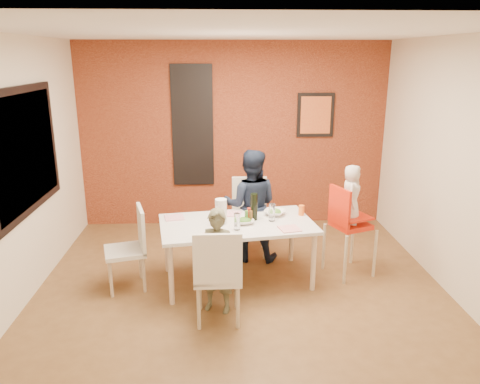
{
  "coord_description": "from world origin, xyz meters",
  "views": [
    {
      "loc": [
        -0.24,
        -4.61,
        2.49
      ],
      "look_at": [
        0.0,
        0.3,
        1.05
      ],
      "focal_mm": 35.0,
      "sensor_mm": 36.0,
      "label": 1
    }
  ],
  "objects_px": {
    "child_far": "(251,206)",
    "wine_bottle": "(254,207)",
    "high_chair": "(347,222)",
    "chair_far": "(250,211)",
    "child_near": "(218,261)",
    "paper_towel_roll": "(221,212)",
    "chair_left": "(132,244)",
    "dining_table": "(237,228)",
    "toddler": "(351,194)",
    "chair_near": "(218,272)"
  },
  "relations": [
    {
      "from": "chair_far",
      "to": "high_chair",
      "type": "relative_size",
      "value": 0.91
    },
    {
      "from": "dining_table",
      "to": "toddler",
      "type": "xyz_separation_m",
      "value": [
        1.3,
        0.13,
        0.33
      ]
    },
    {
      "from": "chair_near",
      "to": "high_chair",
      "type": "xyz_separation_m",
      "value": [
        1.5,
        1.0,
        0.1
      ]
    },
    {
      "from": "chair_left",
      "to": "wine_bottle",
      "type": "distance_m",
      "value": 1.4
    },
    {
      "from": "dining_table",
      "to": "chair_near",
      "type": "distance_m",
      "value": 0.92
    },
    {
      "from": "chair_far",
      "to": "child_far",
      "type": "xyz_separation_m",
      "value": [
        -0.0,
        -0.25,
        0.16
      ]
    },
    {
      "from": "chair_near",
      "to": "dining_table",
      "type": "bearing_deg",
      "value": -104.09
    },
    {
      "from": "chair_left",
      "to": "toddler",
      "type": "xyz_separation_m",
      "value": [
        2.46,
        0.22,
        0.46
      ]
    },
    {
      "from": "wine_bottle",
      "to": "child_near",
      "type": "bearing_deg",
      "value": -119.32
    },
    {
      "from": "chair_left",
      "to": "child_far",
      "type": "bearing_deg",
      "value": 101.81
    },
    {
      "from": "dining_table",
      "to": "paper_towel_roll",
      "type": "height_order",
      "value": "paper_towel_roll"
    },
    {
      "from": "chair_left",
      "to": "child_near",
      "type": "relative_size",
      "value": 0.85
    },
    {
      "from": "chair_near",
      "to": "paper_towel_roll",
      "type": "distance_m",
      "value": 0.91
    },
    {
      "from": "dining_table",
      "to": "chair_far",
      "type": "xyz_separation_m",
      "value": [
        0.2,
        0.85,
        -0.1
      ]
    },
    {
      "from": "chair_far",
      "to": "paper_towel_roll",
      "type": "xyz_separation_m",
      "value": [
        -0.38,
        -0.88,
        0.3
      ]
    },
    {
      "from": "high_chair",
      "to": "child_far",
      "type": "relative_size",
      "value": 0.76
    },
    {
      "from": "high_chair",
      "to": "wine_bottle",
      "type": "height_order",
      "value": "high_chair"
    },
    {
      "from": "chair_far",
      "to": "toddler",
      "type": "distance_m",
      "value": 1.39
    },
    {
      "from": "paper_towel_roll",
      "to": "chair_far",
      "type": "bearing_deg",
      "value": 66.99
    },
    {
      "from": "high_chair",
      "to": "paper_towel_roll",
      "type": "relative_size",
      "value": 3.77
    },
    {
      "from": "chair_near",
      "to": "child_far",
      "type": "relative_size",
      "value": 0.69
    },
    {
      "from": "child_far",
      "to": "paper_towel_roll",
      "type": "height_order",
      "value": "child_far"
    },
    {
      "from": "child_near",
      "to": "chair_near",
      "type": "bearing_deg",
      "value": -70.28
    },
    {
      "from": "dining_table",
      "to": "toddler",
      "type": "distance_m",
      "value": 1.35
    },
    {
      "from": "child_far",
      "to": "wine_bottle",
      "type": "distance_m",
      "value": 0.54
    },
    {
      "from": "chair_left",
      "to": "child_far",
      "type": "relative_size",
      "value": 0.65
    },
    {
      "from": "dining_table",
      "to": "high_chair",
      "type": "relative_size",
      "value": 1.69
    },
    {
      "from": "chair_near",
      "to": "chair_left",
      "type": "bearing_deg",
      "value": -40.74
    },
    {
      "from": "chair_far",
      "to": "toddler",
      "type": "bearing_deg",
      "value": -31.63
    },
    {
      "from": "chair_near",
      "to": "child_near",
      "type": "relative_size",
      "value": 0.9
    },
    {
      "from": "high_chair",
      "to": "paper_towel_roll",
      "type": "height_order",
      "value": "high_chair"
    },
    {
      "from": "child_near",
      "to": "toddler",
      "type": "bearing_deg",
      "value": 46.47
    },
    {
      "from": "child_near",
      "to": "paper_towel_roll",
      "type": "relative_size",
      "value": 3.77
    },
    {
      "from": "chair_left",
      "to": "wine_bottle",
      "type": "bearing_deg",
      "value": 82.22
    },
    {
      "from": "chair_far",
      "to": "child_near",
      "type": "distance_m",
      "value": 1.55
    },
    {
      "from": "child_far",
      "to": "chair_left",
      "type": "bearing_deg",
      "value": 36.4
    },
    {
      "from": "chair_left",
      "to": "high_chair",
      "type": "relative_size",
      "value": 0.85
    },
    {
      "from": "chair_left",
      "to": "toddler",
      "type": "bearing_deg",
      "value": 79.62
    },
    {
      "from": "high_chair",
      "to": "toddler",
      "type": "bearing_deg",
      "value": -76.76
    },
    {
      "from": "child_near",
      "to": "paper_towel_roll",
      "type": "height_order",
      "value": "child_near"
    },
    {
      "from": "chair_left",
      "to": "wine_bottle",
      "type": "relative_size",
      "value": 3.0
    },
    {
      "from": "chair_left",
      "to": "child_near",
      "type": "bearing_deg",
      "value": 44.02
    },
    {
      "from": "high_chair",
      "to": "chair_near",
      "type": "bearing_deg",
      "value": 101.9
    },
    {
      "from": "paper_towel_roll",
      "to": "child_far",
      "type": "bearing_deg",
      "value": 59.64
    },
    {
      "from": "dining_table",
      "to": "child_far",
      "type": "height_order",
      "value": "child_far"
    },
    {
      "from": "chair_near",
      "to": "toddler",
      "type": "distance_m",
      "value": 1.88
    },
    {
      "from": "chair_near",
      "to": "paper_towel_roll",
      "type": "height_order",
      "value": "paper_towel_roll"
    },
    {
      "from": "chair_left",
      "to": "high_chair",
      "type": "xyz_separation_m",
      "value": [
        2.43,
        0.2,
        0.13
      ]
    },
    {
      "from": "chair_left",
      "to": "dining_table",
      "type": "bearing_deg",
      "value": 79.07
    },
    {
      "from": "dining_table",
      "to": "chair_near",
      "type": "xyz_separation_m",
      "value": [
        -0.22,
        -0.89,
        -0.1
      ]
    }
  ]
}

